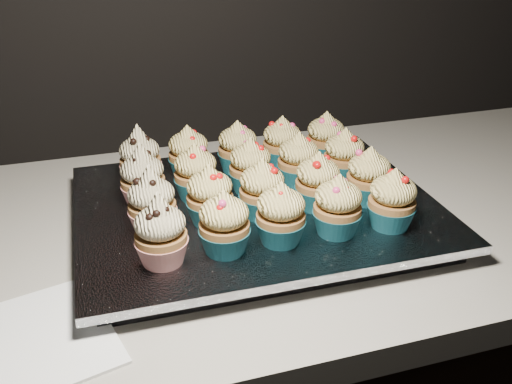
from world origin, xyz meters
TOP-DOWN VIEW (x-y plane):
  - worktop at (0.00, 1.70)m, footprint 2.44×0.64m
  - napkin at (-0.54, 1.50)m, footprint 0.21×0.21m
  - baking_tray at (-0.24, 1.67)m, footprint 0.47×0.36m
  - foil_lining at (-0.24, 1.67)m, footprint 0.51×0.40m
  - cupcake_0 at (-0.39, 1.56)m, footprint 0.06×0.06m
  - cupcake_1 at (-0.31, 1.56)m, footprint 0.06×0.06m
  - cupcake_2 at (-0.24, 1.56)m, footprint 0.06×0.06m
  - cupcake_3 at (-0.16, 1.56)m, footprint 0.06×0.06m
  - cupcake_4 at (-0.09, 1.55)m, footprint 0.06×0.06m
  - cupcake_5 at (-0.39, 1.64)m, footprint 0.06×0.06m
  - cupcake_6 at (-0.31, 1.64)m, footprint 0.06×0.06m
  - cupcake_7 at (-0.24, 1.63)m, footprint 0.06×0.06m
  - cupcake_8 at (-0.16, 1.63)m, footprint 0.06×0.06m
  - cupcake_9 at (-0.08, 1.63)m, footprint 0.06×0.06m
  - cupcake_10 at (-0.39, 1.71)m, footprint 0.06×0.06m
  - cupcake_11 at (-0.31, 1.71)m, footprint 0.06×0.06m
  - cupcake_12 at (-0.23, 1.71)m, footprint 0.06×0.06m
  - cupcake_13 at (-0.16, 1.71)m, footprint 0.06×0.06m
  - cupcake_14 at (-0.08, 1.71)m, footprint 0.06×0.06m
  - cupcake_15 at (-0.38, 1.79)m, footprint 0.06×0.06m
  - cupcake_16 at (-0.31, 1.79)m, footprint 0.06×0.06m
  - cupcake_17 at (-0.23, 1.78)m, footprint 0.06×0.06m
  - cupcake_18 at (-0.16, 1.78)m, footprint 0.06×0.06m
  - cupcake_19 at (-0.08, 1.78)m, footprint 0.06×0.06m

SIDE VIEW (x-z plane):
  - worktop at x=0.00m, z-range 0.86..0.90m
  - napkin at x=-0.54m, z-range 0.90..0.90m
  - baking_tray at x=-0.24m, z-range 0.90..0.92m
  - foil_lining at x=-0.24m, z-range 0.92..0.93m
  - cupcake_1 at x=-0.31m, z-range 0.93..1.01m
  - cupcake_2 at x=-0.24m, z-range 0.93..1.01m
  - cupcake_3 at x=-0.16m, z-range 0.93..1.01m
  - cupcake_4 at x=-0.09m, z-range 0.93..1.01m
  - cupcake_6 at x=-0.31m, z-range 0.93..1.01m
  - cupcake_7 at x=-0.24m, z-range 0.93..1.01m
  - cupcake_8 at x=-0.16m, z-range 0.93..1.01m
  - cupcake_9 at x=-0.08m, z-range 0.93..1.01m
  - cupcake_11 at x=-0.31m, z-range 0.93..1.01m
  - cupcake_12 at x=-0.23m, z-range 0.93..1.01m
  - cupcake_13 at x=-0.16m, z-range 0.93..1.01m
  - cupcake_14 at x=-0.08m, z-range 0.93..1.01m
  - cupcake_16 at x=-0.31m, z-range 0.93..1.01m
  - cupcake_17 at x=-0.23m, z-range 0.93..1.01m
  - cupcake_18 at x=-0.16m, z-range 0.93..1.01m
  - cupcake_19 at x=-0.08m, z-range 0.93..1.01m
  - cupcake_0 at x=-0.39m, z-range 0.93..1.02m
  - cupcake_5 at x=-0.39m, z-range 0.93..1.02m
  - cupcake_10 at x=-0.39m, z-range 0.93..1.02m
  - cupcake_15 at x=-0.38m, z-range 0.93..1.02m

